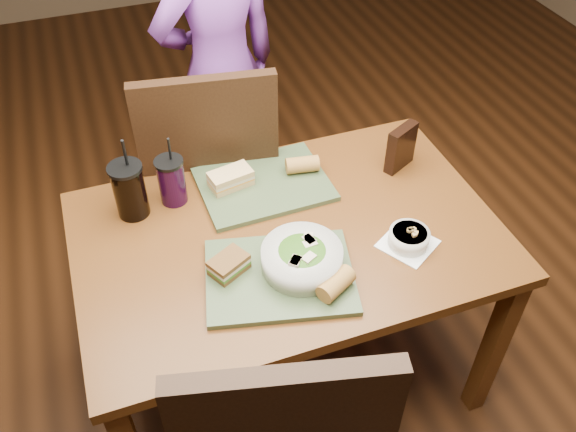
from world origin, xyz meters
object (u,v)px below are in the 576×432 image
object	(u,v)px
chair_far	(207,176)
diner	(220,71)
salad_bowl	(302,257)
sandwich_near	(229,265)
soup_bowl	(409,238)
sandwich_far	(231,179)
baguette_near	(336,284)
baguette_far	(302,165)
tray_near	(280,276)
tray_far	(264,184)
cup_berry	(172,180)
chip_bag	(401,148)
dining_table	(288,252)
cup_cola	(130,190)

from	to	relation	value
chair_far	diner	distance (m)	0.52
salad_bowl	sandwich_near	xyz separation A→B (m)	(-0.20, 0.05, -0.01)
chair_far	soup_bowl	size ratio (longest dim) A/B	5.37
sandwich_near	sandwich_far	xyz separation A→B (m)	(0.11, 0.36, 0.00)
sandwich_far	baguette_near	bearing A→B (deg)	-74.28
sandwich_far	baguette_far	xyz separation A→B (m)	(0.25, -0.01, -0.00)
tray_near	tray_far	size ratio (longest dim) A/B	1.00
sandwich_near	sandwich_far	world-z (taller)	sandwich_far
diner	cup_berry	world-z (taller)	diner
tray_near	sandwich_far	bearing A→B (deg)	93.11
sandwich_far	baguette_far	world-z (taller)	same
salad_bowl	sandwich_near	distance (m)	0.21
diner	tray_far	size ratio (longest dim) A/B	3.68
tray_far	sandwich_far	distance (m)	0.11
chair_far	baguette_far	size ratio (longest dim) A/B	9.89
tray_far	chip_bag	world-z (taller)	chip_bag
sandwich_far	dining_table	bearing A→B (deg)	-67.05
tray_near	salad_bowl	size ratio (longest dim) A/B	1.80
baguette_far	cup_cola	distance (m)	0.57
cup_cola	baguette_near	bearing A→B (deg)	-48.14
baguette_near	chip_bag	bearing A→B (deg)	46.64
cup_cola	sandwich_near	bearing A→B (deg)	-59.04
chair_far	soup_bowl	bearing A→B (deg)	-56.06
soup_bowl	chip_bag	distance (m)	0.38
baguette_far	chip_bag	xyz separation A→B (m)	(0.33, -0.07, 0.03)
salad_bowl	cup_berry	size ratio (longest dim) A/B	0.93
diner	cup_cola	xyz separation A→B (m)	(-0.48, -0.72, 0.07)
sandwich_near	cup_berry	size ratio (longest dim) A/B	0.52
dining_table	soup_bowl	bearing A→B (deg)	-27.71
soup_bowl	cup_cola	size ratio (longest dim) A/B	0.70
tray_far	baguette_far	bearing A→B (deg)	4.86
sandwich_far	baguette_near	xyz separation A→B (m)	(0.15, -0.53, 0.00)
dining_table	chair_far	world-z (taller)	chair_far
dining_table	diner	size ratio (longest dim) A/B	0.84
dining_table	baguette_far	xyz separation A→B (m)	(0.14, 0.25, 0.14)
tray_near	salad_bowl	distance (m)	0.09
tray_near	sandwich_near	xyz separation A→B (m)	(-0.13, 0.06, 0.03)
chair_far	cup_berry	bearing A→B (deg)	-121.90
diner	baguette_far	size ratio (longest dim) A/B	13.98
chair_far	cup_cola	size ratio (longest dim) A/B	3.78
salad_bowl	dining_table	bearing A→B (deg)	84.48
dining_table	salad_bowl	xyz separation A→B (m)	(-0.02, -0.16, 0.15)
dining_table	sandwich_near	distance (m)	0.28
salad_bowl	cup_berry	world-z (taller)	cup_berry
salad_bowl	sandwich_far	bearing A→B (deg)	102.56
chair_far	tray_near	distance (m)	0.71
soup_bowl	sandwich_far	world-z (taller)	sandwich_far
soup_bowl	baguette_far	bearing A→B (deg)	113.98
chip_bag	tray_far	bearing A→B (deg)	146.41
baguette_near	baguette_far	distance (m)	0.53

